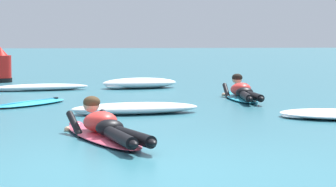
{
  "coord_description": "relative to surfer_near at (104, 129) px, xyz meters",
  "views": [
    {
      "loc": [
        -0.67,
        -6.07,
        1.24
      ],
      "look_at": [
        0.7,
        4.59,
        0.33
      ],
      "focal_mm": 70.99,
      "sensor_mm": 36.0,
      "label": 1
    }
  ],
  "objects": [
    {
      "name": "ground_plane",
      "position": [
        0.42,
        8.04,
        -0.13
      ],
      "size": [
        120.0,
        120.0,
        0.0
      ],
      "primitive_type": "plane",
      "color": "#2D6B7A"
    },
    {
      "name": "surfer_near",
      "position": [
        0.0,
        0.0,
        0.0
      ],
      "size": [
        1.18,
        2.67,
        0.54
      ],
      "color": "#E54C66",
      "rests_on": "ground"
    },
    {
      "name": "surfer_far",
      "position": [
        2.88,
        4.81,
        0.01
      ],
      "size": [
        0.62,
        2.6,
        0.54
      ],
      "color": "#2DB2D1",
      "rests_on": "ground"
    },
    {
      "name": "drifting_surfboard",
      "position": [
        -1.2,
        4.33,
        -0.1
      ],
      "size": [
        1.52,
        1.78,
        0.16
      ],
      "color": "#2DB2D1",
      "rests_on": "ground"
    },
    {
      "name": "whitewater_front",
      "position": [
        1.12,
        8.08,
        -0.02
      ],
      "size": [
        2.0,
        1.26,
        0.25
      ],
      "color": "white",
      "rests_on": "ground"
    },
    {
      "name": "whitewater_mid_left",
      "position": [
        3.6,
        1.73,
        -0.08
      ],
      "size": [
        1.95,
        1.6,
        0.12
      ],
      "color": "white",
      "rests_on": "ground"
    },
    {
      "name": "whitewater_mid_right",
      "position": [
        0.59,
        2.68,
        -0.05
      ],
      "size": [
        2.15,
        0.95,
        0.18
      ],
      "color": "white",
      "rests_on": "ground"
    },
    {
      "name": "whitewater_back",
      "position": [
        -1.23,
        7.66,
        -0.06
      ],
      "size": [
        2.3,
        0.96,
        0.16
      ],
      "color": "white",
      "rests_on": "ground"
    },
    {
      "name": "channel_marker_buoy",
      "position": [
        -2.51,
        10.71,
        0.25
      ],
      "size": [
        0.62,
        0.62,
        0.98
      ],
      "color": "red",
      "rests_on": "ground"
    }
  ]
}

